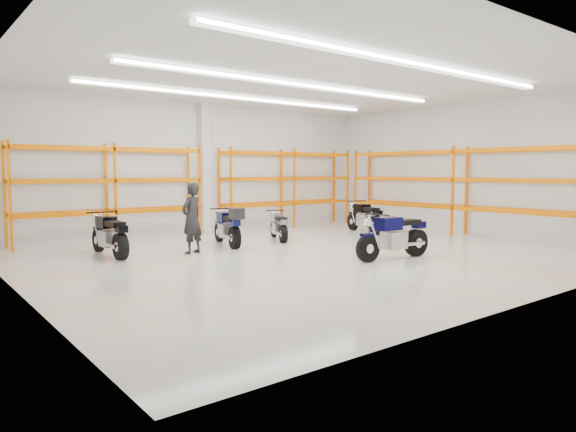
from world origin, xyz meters
TOP-DOWN VIEW (x-y plane):
  - ground at (0.00, 0.00)m, footprint 14.00×14.00m
  - room_shell at (0.00, 0.03)m, footprint 14.02×12.02m
  - motorcycle_main at (1.10, -1.83)m, footprint 2.33×0.77m
  - motorcycle_back_a at (-4.35, 2.85)m, footprint 0.75×2.25m
  - motorcycle_back_b at (-1.06, 2.53)m, footprint 0.92×2.22m
  - motorcycle_back_c at (0.83, 2.64)m, footprint 0.92×1.76m
  - motorcycle_back_d at (4.41, 2.34)m, footprint 0.95×2.19m
  - standing_man at (-2.50, 1.99)m, footprint 0.80×0.67m
  - structural_column at (0.00, 5.82)m, footprint 0.32×0.32m
  - pallet_racking_back_left at (-3.40, 5.48)m, footprint 5.67×0.87m
  - pallet_racking_back_right at (3.40, 5.48)m, footprint 5.67×0.87m
  - pallet_racking_side at (6.48, 0.00)m, footprint 0.87×9.07m

SIDE VIEW (x-z plane):
  - ground at x=0.00m, z-range 0.00..0.00m
  - motorcycle_back_c at x=0.83m, z-range -0.03..0.89m
  - motorcycle_back_d at x=4.41m, z-range -0.04..1.06m
  - motorcycle_back_a at x=-4.35m, z-range -0.04..1.07m
  - motorcycle_main at x=1.10m, z-range -0.04..1.11m
  - motorcycle_back_b at x=-1.06m, z-range -0.02..1.13m
  - standing_man at x=-2.50m, z-range 0.00..1.86m
  - pallet_racking_back_left at x=-3.40m, z-range 0.29..3.29m
  - pallet_racking_back_right at x=3.40m, z-range 0.29..3.29m
  - pallet_racking_side at x=6.48m, z-range 0.31..3.31m
  - structural_column at x=0.00m, z-range 0.00..4.50m
  - room_shell at x=0.00m, z-range 1.03..5.54m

